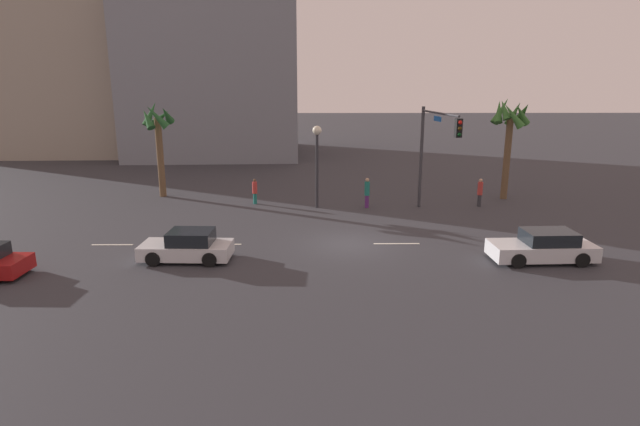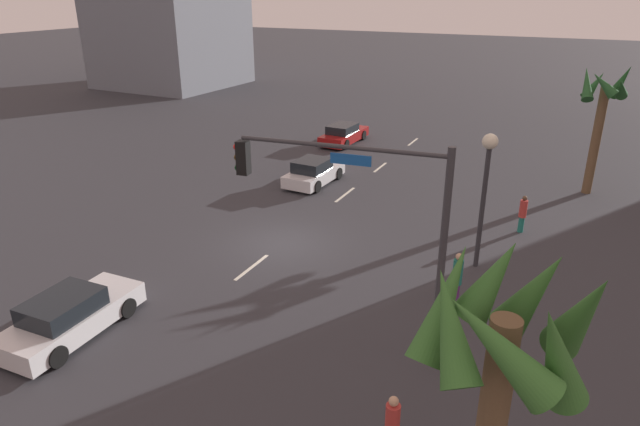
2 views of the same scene
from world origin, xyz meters
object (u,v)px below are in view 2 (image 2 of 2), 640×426
pedestrian_1 (457,278)px  palm_tree_1 (502,359)px  pedestrian_0 (523,213)px  streetlamp (486,174)px  traffic_signal (368,212)px  car_0 (70,316)px  car_2 (314,172)px  palm_tree_0 (602,103)px  car_1 (344,134)px

pedestrian_1 → palm_tree_1: (9.59, 2.49, 4.06)m
pedestrian_0 → palm_tree_1: bearing=4.6°
streetlamp → palm_tree_1: (12.73, 2.43, 1.41)m
traffic_signal → car_0: bearing=-68.6°
car_2 → streetlamp: size_ratio=0.79×
car_0 → palm_tree_0: palm_tree_0 is taller
palm_tree_0 → car_0: bearing=-33.2°
car_1 → pedestrian_1: bearing=34.0°
pedestrian_0 → palm_tree_0: palm_tree_0 is taller
traffic_signal → car_2: bearing=-147.7°
car_1 → palm_tree_0: bearing=77.3°
car_1 → palm_tree_0: (3.41, 15.11, 4.00)m
traffic_signal → palm_tree_0: palm_tree_0 is taller
traffic_signal → pedestrian_1: bearing=152.7°
traffic_signal → streetlamp: 7.01m
car_2 → streetlamp: bearing=59.3°
car_1 → palm_tree_0: size_ratio=0.69×
pedestrian_1 → palm_tree_1: palm_tree_1 is taller
car_1 → car_2: bearing=12.9°
palm_tree_1 → car_0: bearing=-102.5°
car_1 → pedestrian_1: size_ratio=2.36×
pedestrian_0 → palm_tree_0: 7.99m
streetlamp → palm_tree_0: palm_tree_0 is taller
traffic_signal → pedestrian_0: (-10.75, 2.98, -3.44)m
car_2 → palm_tree_0: (-4.90, 13.20, 3.99)m
car_0 → streetlamp: 14.51m
car_0 → palm_tree_0: size_ratio=0.70×
streetlamp → pedestrian_0: size_ratio=3.10×
traffic_signal → streetlamp: bearing=164.2°
traffic_signal → pedestrian_1: traffic_signal is taller
traffic_signal → palm_tree_0: (-17.43, 5.30, 0.30)m
pedestrian_1 → palm_tree_0: (-13.86, 3.45, 3.59)m
car_2 → palm_tree_1: palm_tree_1 is taller
car_2 → palm_tree_0: bearing=110.4°
palm_tree_0 → palm_tree_1: 23.47m
streetlamp → pedestrian_1: 4.12m
traffic_signal → pedestrian_0: bearing=164.5°
car_0 → car_1: car_0 is taller
pedestrian_0 → palm_tree_1: 17.34m
pedestrian_0 → palm_tree_1: size_ratio=0.24×
car_0 → palm_tree_1: palm_tree_1 is taller
streetlamp → traffic_signal: bearing=-15.8°
traffic_signal → palm_tree_0: size_ratio=0.96×
car_2 → palm_tree_0: palm_tree_0 is taller
car_1 → pedestrian_0: bearing=51.7°
car_1 → pedestrian_1: (17.27, 11.66, 0.41)m
car_0 → traffic_signal: 9.57m
traffic_signal → streetlamp: traffic_signal is taller
streetlamp → car_1: bearing=-140.3°
pedestrian_0 → pedestrian_1: bearing=-9.0°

